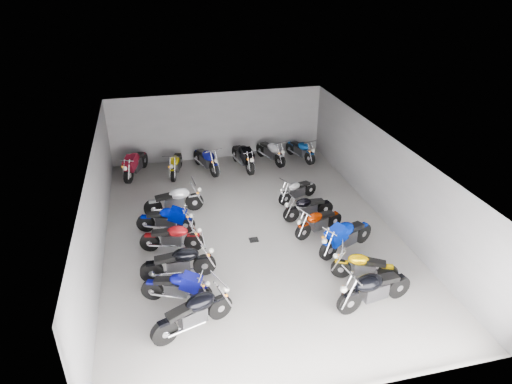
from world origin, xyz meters
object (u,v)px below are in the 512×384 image
motorcycle_back_a (135,164)px  motorcycle_back_d (243,156)px  motorcycle_left_b (177,287)px  motorcycle_back_c (206,159)px  motorcycle_left_c (179,263)px  motorcycle_back_f (301,150)px  motorcycle_left_a (194,313)px  drain_grate (254,240)px  motorcycle_right_f (297,190)px  motorcycle_right_a (374,289)px  motorcycle_right_c (346,236)px  motorcycle_right_d (318,222)px  motorcycle_left_e (166,220)px  motorcycle_back_e (271,151)px  motorcycle_back_b (176,164)px  motorcycle_left_f (174,200)px  motorcycle_left_d (172,237)px  motorcycle_right_b (364,266)px  motorcycle_right_e (308,207)px

motorcycle_back_a → motorcycle_back_d: 4.82m
motorcycle_left_b → motorcycle_back_c: motorcycle_back_c is taller
motorcycle_left_c → motorcycle_back_f: motorcycle_left_c is taller
motorcycle_left_b → motorcycle_back_c: (2.01, 8.59, 0.06)m
motorcycle_left_a → motorcycle_left_b: size_ratio=1.13×
drain_grate → motorcycle_right_f: size_ratio=0.18×
motorcycle_right_a → motorcycle_back_a: bearing=21.6°
motorcycle_right_c → motorcycle_right_f: (-0.46, 3.73, -0.11)m
motorcycle_left_a → motorcycle_right_d: size_ratio=1.14×
motorcycle_left_e → motorcycle_left_c: bearing=21.4°
motorcycle_left_a → motorcycle_left_e: motorcycle_left_a is taller
motorcycle_back_e → motorcycle_back_b: bearing=-15.1°
motorcycle_left_a → motorcycle_back_e: size_ratio=1.03×
motorcycle_right_a → motorcycle_back_a: (-6.42, 10.27, -0.01)m
motorcycle_left_f → motorcycle_right_a: bearing=32.2°
motorcycle_right_a → motorcycle_back_f: size_ratio=1.18×
motorcycle_back_e → motorcycle_left_d: bearing=31.5°
drain_grate → motorcycle_left_f: motorcycle_left_f is taller
motorcycle_left_d → motorcycle_back_d: (3.64, 5.95, 0.07)m
motorcycle_left_b → motorcycle_back_e: (5.11, 8.89, 0.05)m
drain_grate → motorcycle_right_d: 2.35m
motorcycle_left_e → drain_grate: bearing=83.5°
motorcycle_left_e → motorcycle_right_a: 7.49m
motorcycle_left_e → motorcycle_back_d: bearing=158.2°
motorcycle_back_a → motorcycle_left_f: bearing=133.7°
motorcycle_left_b → motorcycle_back_b: bearing=-164.5°
motorcycle_left_c → motorcycle_right_b: size_ratio=1.21×
motorcycle_right_e → motorcycle_back_e: bearing=-6.6°
motorcycle_left_c → motorcycle_back_a: (-1.27, 7.78, 0.02)m
motorcycle_right_d → motorcycle_back_c: motorcycle_back_c is taller
motorcycle_left_f → motorcycle_right_b: size_ratio=1.20×
motorcycle_right_d → motorcycle_back_f: 6.58m
motorcycle_right_c → motorcycle_right_e: bearing=-11.3°
motorcycle_right_e → motorcycle_back_f: (1.49, 5.34, 0.03)m
motorcycle_left_c → motorcycle_back_f: (6.43, 7.79, -0.04)m
motorcycle_left_d → motorcycle_right_c: 5.71m
drain_grate → motorcycle_back_f: motorcycle_back_f is taller
motorcycle_back_e → drain_grate: bearing=50.2°
motorcycle_left_c → motorcycle_right_c: motorcycle_right_c is taller
motorcycle_back_d → motorcycle_right_d: bearing=92.6°
motorcycle_right_d → motorcycle_left_e: bearing=55.4°
motorcycle_left_e → motorcycle_back_a: 5.16m
motorcycle_left_d → motorcycle_right_d: motorcycle_left_d is taller
motorcycle_left_c → motorcycle_left_f: 4.00m
motorcycle_left_c → motorcycle_back_d: motorcycle_back_d is taller
motorcycle_left_f → motorcycle_right_a: 8.18m
motorcycle_left_b → motorcycle_back_d: motorcycle_back_d is taller
motorcycle_left_f → motorcycle_back_f: bearing=115.9°
motorcycle_right_b → motorcycle_back_f: 9.22m
motorcycle_back_f → motorcycle_right_d: bearing=56.9°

